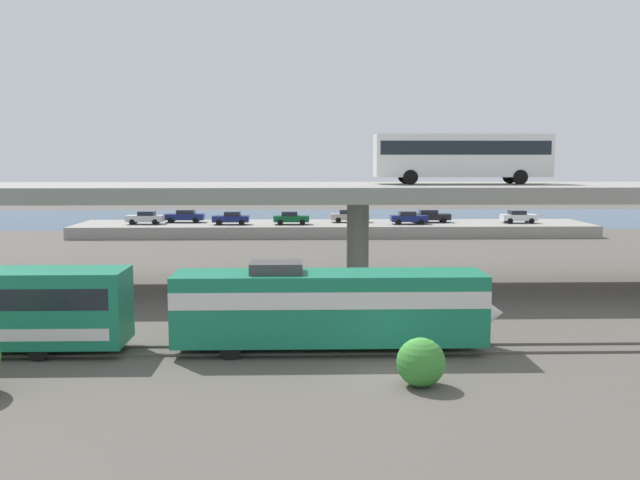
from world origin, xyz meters
name	(u,v)px	position (x,y,z in m)	size (l,w,h in m)	color
ground_plane	(396,377)	(0.00, 0.00, 0.00)	(260.00, 260.00, 0.00)	#565149
rail_strip_near	(387,353)	(0.00, 3.26, 0.06)	(110.00, 0.12, 0.12)	#59544C
rail_strip_far	(383,345)	(0.00, 4.74, 0.06)	(110.00, 0.12, 0.12)	#59544C
train_locomotive	(345,304)	(-1.89, 4.00, 2.19)	(15.22, 3.04, 4.18)	#197A56
highway_overpass	(358,194)	(0.00, 20.00, 6.49)	(96.00, 11.12, 7.13)	gray
transit_bus_on_overpass	(462,154)	(7.22, 20.77, 9.19)	(12.00, 2.68, 3.40)	silver
pier_parking_lot	(334,229)	(0.00, 55.00, 0.67)	(59.68, 10.18, 1.34)	gray
parked_car_0	(518,216)	(21.65, 54.35, 2.11)	(4.03, 1.97, 1.50)	silver
parked_car_1	(291,218)	(-5.00, 53.27, 2.11)	(4.05, 1.95, 1.50)	#0C4C26
parked_car_2	(145,218)	(-21.79, 54.04, 2.11)	(4.19, 1.92, 1.50)	#B7B7BC
parked_car_3	(430,216)	(11.44, 55.56, 2.12)	(4.66, 2.00, 1.50)	black
parked_car_4	(184,216)	(-17.67, 56.22, 2.12)	(4.67, 1.89, 1.50)	navy
parked_car_5	(409,217)	(8.58, 53.32, 2.11)	(4.20, 1.91, 1.50)	navy
parked_car_6	(349,216)	(1.90, 55.92, 2.12)	(4.53, 1.88, 1.50)	#9E998C
parked_car_7	(231,218)	(-11.86, 53.31, 2.11)	(4.14, 1.91, 1.50)	navy
harbor_water	(327,218)	(0.00, 78.00, 0.00)	(140.00, 36.00, 0.01)	navy
shrub_right	(421,362)	(0.78, -1.26, 0.96)	(1.93, 1.93, 1.93)	#3A8933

